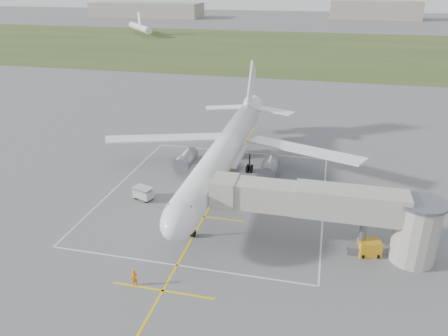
% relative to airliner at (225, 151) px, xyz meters
% --- Properties ---
extents(ground, '(700.00, 700.00, 0.00)m').
position_rel_airliner_xyz_m(ground, '(0.00, -0.75, -4.39)').
color(ground, '#5C5C5F').
rests_on(ground, ground).
extents(grass_strip, '(700.00, 120.00, 0.02)m').
position_rel_airliner_xyz_m(grass_strip, '(0.00, 129.25, -4.38)').
color(grass_strip, '#334B20').
rests_on(grass_strip, ground).
extents(apron_markings, '(28.20, 60.00, 0.01)m').
position_rel_airliner_xyz_m(apron_markings, '(0.00, -6.57, -4.38)').
color(apron_markings, '#DDBD0D').
rests_on(apron_markings, ground).
extents(airliner, '(38.93, 46.75, 13.52)m').
position_rel_airliner_xyz_m(airliner, '(0.00, 0.00, 0.00)').
color(airliner, white).
rests_on(airliner, ground).
extents(jet_bridge, '(23.40, 5.00, 7.20)m').
position_rel_airliner_xyz_m(jet_bridge, '(15.72, -14.25, 0.35)').
color(jet_bridge, gray).
rests_on(jet_bridge, ground).
extents(gpu_unit, '(2.52, 2.02, 1.68)m').
position_rel_airliner_xyz_m(gpu_unit, '(18.87, -14.35, -3.56)').
color(gpu_unit, orange).
rests_on(gpu_unit, ground).
extents(baggage_cart, '(2.82, 2.21, 1.72)m').
position_rel_airliner_xyz_m(baggage_cart, '(-8.91, -8.21, -3.51)').
color(baggage_cart, '#B2B2B2').
rests_on(baggage_cart, ground).
extents(ramp_worker_nose, '(0.71, 0.55, 1.72)m').
position_rel_airliner_xyz_m(ramp_worker_nose, '(-2.81, -24.65, -3.53)').
color(ramp_worker_nose, orange).
rests_on(ramp_worker_nose, ground).
extents(ramp_worker_wing, '(0.99, 0.97, 1.61)m').
position_rel_airliner_xyz_m(ramp_worker_wing, '(-3.10, 0.67, -3.59)').
color(ramp_worker_wing, '#EC6207').
rests_on(ramp_worker_wing, ground).
extents(distant_hangars, '(345.00, 49.00, 12.00)m').
position_rel_airliner_xyz_m(distant_hangars, '(-16.15, 264.44, 0.78)').
color(distant_hangars, gray).
rests_on(distant_hangars, ground).
extents(distant_aircraft, '(201.39, 60.21, 8.85)m').
position_rel_airliner_xyz_m(distant_aircraft, '(7.37, 175.06, -0.80)').
color(distant_aircraft, white).
rests_on(distant_aircraft, ground).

